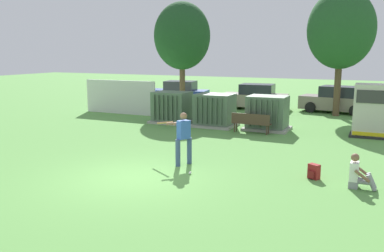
{
  "coord_description": "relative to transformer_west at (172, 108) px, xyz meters",
  "views": [
    {
      "loc": [
        6.44,
        -9.8,
        3.66
      ],
      "look_at": [
        0.3,
        3.5,
        1.0
      ],
      "focal_mm": 38.2,
      "sensor_mm": 36.0,
      "label": 1
    }
  ],
  "objects": [
    {
      "name": "park_bench",
      "position": [
        4.61,
        -1.08,
        -0.25
      ],
      "size": [
        1.81,
        0.44,
        0.92
      ],
      "color": "#4C3828",
      "rests_on": "ground"
    },
    {
      "name": "parked_car_left_of_center",
      "position": [
        2.48,
        6.97,
        -0.04
      ],
      "size": [
        4.31,
        2.14,
        1.62
      ],
      "color": "gray",
      "rests_on": "ground"
    },
    {
      "name": "parked_car_leftmost",
      "position": [
        -3.31,
        7.46,
        -0.04
      ],
      "size": [
        4.4,
        2.36,
        1.62
      ],
      "color": "navy",
      "rests_on": "ground"
    },
    {
      "name": "tree_center_left",
      "position": [
        7.59,
        6.06,
        4.11
      ],
      "size": [
        3.73,
        3.73,
        7.14
      ],
      "color": "brown",
      "rests_on": "ground"
    },
    {
      "name": "seated_spectator",
      "position": [
        9.46,
        -7.22,
        -0.41
      ],
      "size": [
        0.73,
        0.55,
        0.96
      ],
      "color": "gray",
      "rests_on": "ground"
    },
    {
      "name": "transformer_west",
      "position": [
        0.0,
        0.0,
        0.0
      ],
      "size": [
        2.1,
        1.7,
        1.62
      ],
      "color": "#9E9B93",
      "rests_on": "ground"
    },
    {
      "name": "batter",
      "position": [
        4.09,
        -7.09,
        0.19
      ],
      "size": [
        1.54,
        0.96,
        1.74
      ],
      "color": "#384C75",
      "rests_on": "ground"
    },
    {
      "name": "ground_plane",
      "position": [
        3.4,
        -9.0,
        -0.79
      ],
      "size": [
        96.0,
        96.0,
        0.0
      ],
      "primitive_type": "plane",
      "color": "#5B9947"
    },
    {
      "name": "backpack",
      "position": [
        8.25,
        -6.88,
        -0.57
      ],
      "size": [
        0.38,
        0.36,
        0.44
      ],
      "color": "maroon",
      "rests_on": "ground"
    },
    {
      "name": "parked_car_right_of_center",
      "position": [
        7.48,
        7.45,
        -0.04
      ],
      "size": [
        4.4,
        2.37,
        1.62
      ],
      "color": "gray",
      "rests_on": "ground"
    },
    {
      "name": "fence_panel",
      "position": [
        -4.29,
        1.5,
        0.21
      ],
      "size": [
        4.8,
        0.12,
        2.0
      ],
      "primitive_type": "cube",
      "color": "silver",
      "rests_on": "ground"
    },
    {
      "name": "tree_left",
      "position": [
        -1.69,
        4.7,
        3.85
      ],
      "size": [
        3.54,
        3.54,
        6.76
      ],
      "color": "brown",
      "rests_on": "ground"
    },
    {
      "name": "transformer_mid_west",
      "position": [
        2.44,
        -0.08,
        0.0
      ],
      "size": [
        2.1,
        1.7,
        1.62
      ],
      "color": "#9E9B93",
      "rests_on": "ground"
    },
    {
      "name": "transformer_mid_east",
      "position": [
        5.05,
        0.13,
        0.0
      ],
      "size": [
        2.1,
        1.7,
        1.62
      ],
      "color": "#9E9B93",
      "rests_on": "ground"
    },
    {
      "name": "sports_ball",
      "position": [
        4.79,
        -8.0,
        -0.74
      ],
      "size": [
        0.09,
        0.09,
        0.09
      ],
      "primitive_type": "sphere",
      "color": "white",
      "rests_on": "ground"
    },
    {
      "name": "generator_enclosure",
      "position": [
        9.54,
        0.5,
        0.35
      ],
      "size": [
        1.6,
        1.4,
        2.3
      ],
      "color": "#262626",
      "rests_on": "ground"
    }
  ]
}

